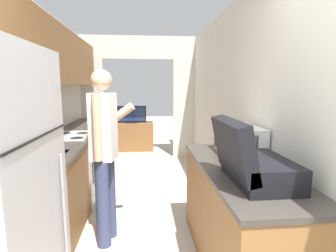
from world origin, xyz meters
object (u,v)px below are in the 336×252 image
object	(u,v)px
range_oven	(72,168)
microwave	(239,140)
television	(132,115)
person	(104,153)
suitcase	(251,162)
tv_cabinet	(132,136)

from	to	relation	value
range_oven	microwave	distance (m)	2.22
microwave	television	world-z (taller)	microwave
person	suitcase	xyz separation A→B (m)	(1.08, -0.82, 0.13)
microwave	person	bearing A→B (deg)	174.35
range_oven	microwave	bearing A→B (deg)	-31.14
television	tv_cabinet	bearing A→B (deg)	90.00
suitcase	range_oven	bearing A→B (deg)	132.46
range_oven	television	xyz separation A→B (m)	(0.67, 2.65, 0.40)
person	microwave	size ratio (longest dim) A/B	3.15
person	tv_cabinet	world-z (taller)	person
television	suitcase	bearing A→B (deg)	-77.57
person	television	xyz separation A→B (m)	(0.10, 3.63, -0.05)
suitcase	television	size ratio (longest dim) A/B	0.88
television	person	bearing A→B (deg)	-91.55
range_oven	tv_cabinet	distance (m)	2.77
suitcase	tv_cabinet	world-z (taller)	suitcase
range_oven	television	world-z (taller)	television
microwave	television	size ratio (longest dim) A/B	0.80
suitcase	microwave	distance (m)	0.72
person	microwave	xyz separation A→B (m)	(1.26, -0.12, 0.12)
range_oven	microwave	size ratio (longest dim) A/B	1.93
range_oven	suitcase	world-z (taller)	suitcase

